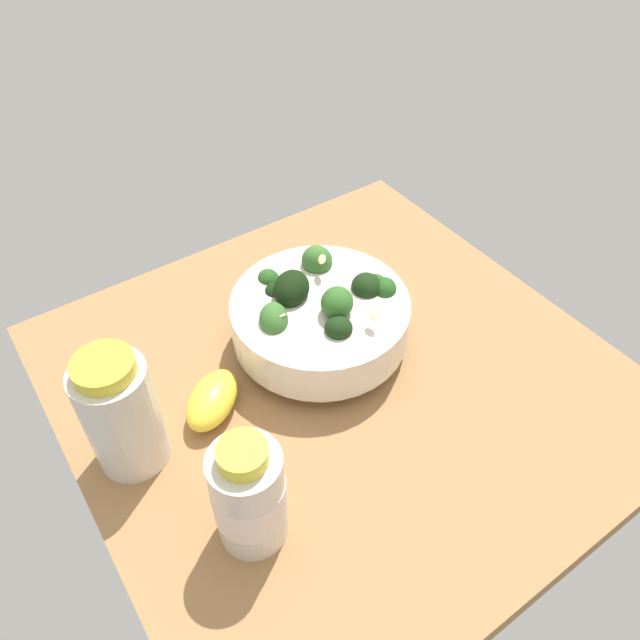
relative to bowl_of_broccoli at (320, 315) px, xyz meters
The scene contains 5 objects.
ground_plane 8.66cm from the bowl_of_broccoli, 169.71° to the left, with size 60.28×60.28×3.52cm, color #996D42.
bowl_of_broccoli is the anchor object (origin of this frame).
lemon_wedge 15.95cm from the bowl_of_broccoli, 96.95° to the left, with size 8.34×4.80×3.89cm, color yellow.
bottle_tall 25.08cm from the bowl_of_broccoli, 130.89° to the left, with size 6.67×6.67×13.48cm.
bottle_short 25.13cm from the bowl_of_broccoli, 95.00° to the left, with size 7.29×7.29×14.50cm.
Camera 1 is at (-36.69, 28.23, 55.26)cm, focal length 34.44 mm.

